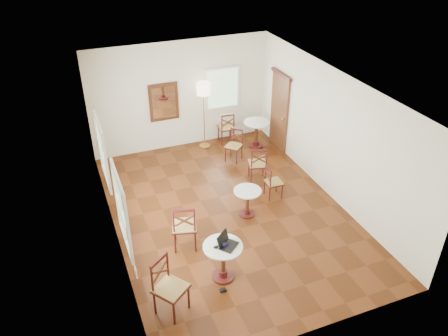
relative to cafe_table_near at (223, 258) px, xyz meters
name	(u,v)px	position (x,y,z in m)	size (l,w,h in m)	color
ground	(229,212)	(0.86, 1.84, -0.47)	(7.00, 7.00, 0.00)	#53260E
room_shell	(222,133)	(0.80, 2.11, 1.41)	(5.02, 7.02, 3.01)	silver
cafe_table_near	(223,258)	(0.00, 0.00, 0.00)	(0.73, 0.73, 0.77)	#481512
cafe_table_mid	(247,200)	(1.21, 1.61, -0.07)	(0.62, 0.62, 0.65)	#481512
cafe_table_back	(256,131)	(2.75, 4.45, 0.00)	(0.73, 0.73, 0.77)	#481512
chair_near_a	(184,226)	(-0.40, 1.08, 0.06)	(0.61, 0.61, 1.07)	#481512
chair_near_b	(169,287)	(-1.11, -0.39, 0.07)	(0.70, 0.70, 1.09)	#481512
chair_mid_a	(258,164)	(2.02, 2.81, 0.00)	(0.55, 0.55, 0.96)	#481512
chair_mid_b	(273,182)	(2.05, 2.03, -0.06)	(0.40, 0.40, 0.83)	#481512
chair_back_a	(226,127)	(2.07, 5.02, -0.01)	(0.46, 0.46, 0.94)	#481512
chair_back_b	(234,145)	(1.88, 3.98, -0.04)	(0.57, 0.57, 0.88)	#481512
floor_lamp	(203,93)	(1.39, 4.99, 1.15)	(0.37, 0.37, 1.92)	#BF8C3F
laptop	(226,243)	(0.06, -0.01, 0.35)	(0.44, 0.43, 0.24)	black
mouse	(216,247)	(-0.13, 0.00, 0.31)	(0.10, 0.06, 0.04)	black
navy_mug	(224,246)	(0.01, -0.05, 0.34)	(0.11, 0.07, 0.09)	black
water_glass	(218,243)	(-0.08, 0.04, 0.35)	(0.07, 0.07, 0.11)	white
power_adapter	(223,290)	(-0.13, -0.32, -0.45)	(0.11, 0.07, 0.05)	black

